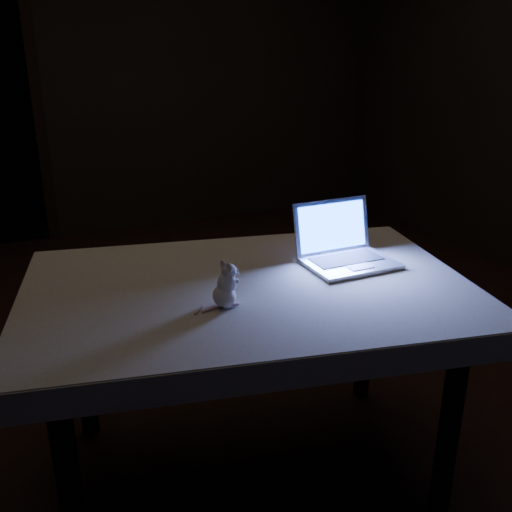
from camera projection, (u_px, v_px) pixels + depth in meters
name	position (u px, v px, depth m)	size (l,w,h in m)	color
floor	(243.00, 370.00, 2.75)	(5.00, 5.00, 0.00)	black
back_wall	(116.00, 68.00, 4.43)	(4.50, 0.04, 2.60)	black
table	(249.00, 382.00, 2.00)	(1.36, 0.88, 0.73)	black
tablecloth	(266.00, 296.00, 1.89)	(1.45, 0.97, 0.09)	beige
laptop	(352.00, 238.00, 1.99)	(0.31, 0.27, 0.21)	silver
plush_mouse	(224.00, 285.00, 1.69)	(0.10, 0.10, 0.14)	white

